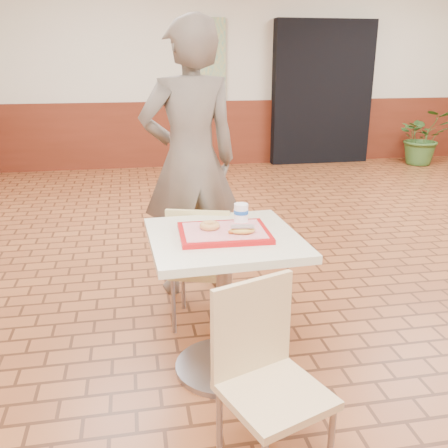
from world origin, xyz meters
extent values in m
cube|color=brown|center=(0.00, 0.00, 0.00)|extent=(8.00, 10.00, 0.01)
cube|color=beige|center=(0.00, 5.00, 1.50)|extent=(8.00, 0.01, 3.00)
cube|color=#5A2111|center=(0.00, 4.98, 0.50)|extent=(8.00, 0.04, 1.00)
cube|color=black|center=(1.20, 4.88, 1.10)|extent=(1.60, 0.22, 2.20)
cube|color=gray|center=(-0.60, 4.94, 1.60)|extent=(0.50, 0.03, 1.20)
cube|color=beige|center=(-1.39, -0.52, 0.76)|extent=(0.74, 0.74, 0.04)
cylinder|color=gray|center=(-1.39, -0.52, 0.37)|extent=(0.08, 0.08, 0.74)
cylinder|color=gray|center=(-1.39, -0.52, 0.02)|extent=(0.54, 0.54, 0.03)
cube|color=#D9BA82|center=(-1.33, -1.27, 0.38)|extent=(0.48, 0.48, 0.04)
cube|color=#D9BA82|center=(-1.39, -1.11, 0.60)|extent=(0.36, 0.15, 0.41)
cylinder|color=gray|center=(-1.12, -1.36, 0.18)|extent=(0.03, 0.03, 0.36)
cylinder|color=gray|center=(-1.53, -1.18, 0.18)|extent=(0.03, 0.03, 0.36)
cylinder|color=gray|center=(-1.23, -1.06, 0.18)|extent=(0.03, 0.03, 0.36)
cube|color=#E5D789|center=(-1.43, 0.02, 0.38)|extent=(0.46, 0.46, 0.04)
cube|color=#E5D789|center=(-1.47, -0.14, 0.60)|extent=(0.36, 0.13, 0.41)
cylinder|color=gray|center=(-1.23, 0.13, 0.18)|extent=(0.03, 0.03, 0.36)
cylinder|color=gray|center=(-1.53, 0.22, 0.18)|extent=(0.03, 0.03, 0.36)
cylinder|color=gray|center=(-1.32, -0.17, 0.18)|extent=(0.03, 0.03, 0.36)
cylinder|color=gray|center=(-1.63, -0.08, 0.18)|extent=(0.03, 0.03, 0.36)
imported|color=#655B4E|center=(-1.43, 0.54, 0.95)|extent=(0.76, 0.57, 1.90)
cube|color=#B40D10|center=(-1.39, -0.52, 0.80)|extent=(0.45, 0.35, 0.02)
cube|color=#E18585|center=(-1.39, -0.52, 0.81)|extent=(0.40, 0.30, 0.00)
torus|color=#D3944D|center=(-1.46, -0.48, 0.83)|extent=(0.12, 0.12, 0.03)
ellipsoid|color=gold|center=(-1.31, -0.58, 0.83)|extent=(0.14, 0.08, 0.03)
cube|color=beige|center=(-1.31, -0.58, 0.85)|extent=(0.12, 0.07, 0.01)
ellipsoid|color=#C1531A|center=(-1.37, -0.58, 0.82)|extent=(0.03, 0.03, 0.02)
cylinder|color=white|center=(-1.28, -0.39, 0.86)|extent=(0.07, 0.07, 0.10)
cylinder|color=blue|center=(-1.28, -0.39, 0.86)|extent=(0.08, 0.08, 0.02)
imported|color=#375F26|center=(2.75, 4.40, 0.44)|extent=(0.92, 0.84, 0.88)
camera|label=1|loc=(-1.82, -2.84, 1.63)|focal=40.00mm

